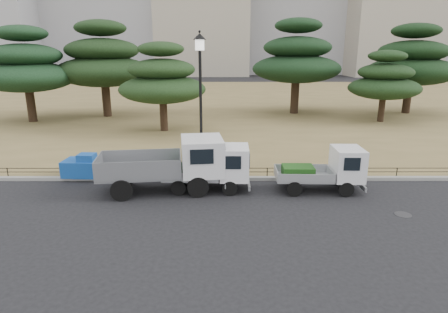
{
  "coord_description": "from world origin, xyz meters",
  "views": [
    {
      "loc": [
        -0.02,
        -13.68,
        5.7
      ],
      "look_at": [
        0.0,
        2.0,
        1.3
      ],
      "focal_mm": 30.0,
      "sensor_mm": 36.0,
      "label": 1
    }
  ],
  "objects_px": {
    "truck_kei_rear": "(326,170)",
    "street_lamp": "(200,82)",
    "truck_large": "(170,162)",
    "truck_kei_front": "(213,168)",
    "tarp_pile": "(83,166)"
  },
  "relations": [
    {
      "from": "tarp_pile",
      "to": "truck_kei_front",
      "type": "bearing_deg",
      "value": -13.54
    },
    {
      "from": "street_lamp",
      "to": "truck_large",
      "type": "bearing_deg",
      "value": -128.24
    },
    {
      "from": "street_lamp",
      "to": "tarp_pile",
      "type": "bearing_deg",
      "value": -179.77
    },
    {
      "from": "truck_kei_rear",
      "to": "tarp_pile",
      "type": "bearing_deg",
      "value": 172.77
    },
    {
      "from": "truck_large",
      "to": "truck_kei_rear",
      "type": "relative_size",
      "value": 1.49
    },
    {
      "from": "truck_kei_front",
      "to": "truck_kei_rear",
      "type": "relative_size",
      "value": 1.01
    },
    {
      "from": "truck_large",
      "to": "truck_kei_rear",
      "type": "distance_m",
      "value": 6.56
    },
    {
      "from": "truck_kei_front",
      "to": "tarp_pile",
      "type": "xyz_separation_m",
      "value": [
        -6.1,
        1.47,
        -0.37
      ]
    },
    {
      "from": "truck_large",
      "to": "truck_kei_rear",
      "type": "height_order",
      "value": "truck_large"
    },
    {
      "from": "truck_kei_rear",
      "to": "tarp_pile",
      "type": "xyz_separation_m",
      "value": [
        -10.83,
        1.6,
        -0.35
      ]
    },
    {
      "from": "truck_large",
      "to": "tarp_pile",
      "type": "xyz_separation_m",
      "value": [
        -4.27,
        1.56,
        -0.67
      ]
    },
    {
      "from": "truck_kei_front",
      "to": "tarp_pile",
      "type": "relative_size",
      "value": 2.18
    },
    {
      "from": "truck_large",
      "to": "tarp_pile",
      "type": "height_order",
      "value": "truck_large"
    },
    {
      "from": "tarp_pile",
      "to": "street_lamp",
      "type": "bearing_deg",
      "value": 0.23
    },
    {
      "from": "truck_kei_rear",
      "to": "street_lamp",
      "type": "relative_size",
      "value": 0.57
    }
  ]
}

